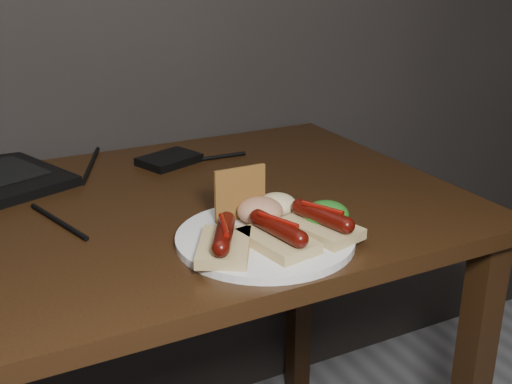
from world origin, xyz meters
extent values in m
cube|color=black|center=(0.00, 1.38, 0.73)|extent=(1.40, 0.70, 0.03)
cube|color=black|center=(0.65, 1.68, 0.36)|extent=(0.05, 0.05, 0.72)
cube|color=black|center=(0.27, 1.59, 0.76)|extent=(0.14, 0.12, 0.02)
cylinder|color=black|center=(0.01, 1.38, 0.75)|extent=(0.06, 0.18, 0.01)
cylinder|color=black|center=(0.13, 1.64, 0.75)|extent=(0.09, 0.21, 0.01)
cylinder|color=black|center=(0.37, 1.57, 0.75)|extent=(0.14, 0.01, 0.01)
cylinder|color=silver|center=(0.27, 1.17, 0.76)|extent=(0.27, 0.27, 0.01)
cube|color=#D5C07D|center=(0.20, 1.15, 0.77)|extent=(0.12, 0.13, 0.02)
cylinder|color=#510B05|center=(0.20, 1.15, 0.79)|extent=(0.07, 0.09, 0.02)
sphere|color=#510B05|center=(0.17, 1.10, 0.79)|extent=(0.03, 0.02, 0.02)
sphere|color=#510B05|center=(0.22, 1.19, 0.79)|extent=(0.03, 0.02, 0.02)
cylinder|color=#5F0904|center=(0.20, 1.15, 0.80)|extent=(0.03, 0.07, 0.01)
cube|color=#D5C07D|center=(0.27, 1.13, 0.77)|extent=(0.09, 0.13, 0.02)
cylinder|color=#510B05|center=(0.27, 1.13, 0.79)|extent=(0.04, 0.10, 0.02)
sphere|color=#510B05|center=(0.28, 1.08, 0.79)|extent=(0.03, 0.02, 0.02)
sphere|color=#510B05|center=(0.26, 1.17, 0.79)|extent=(0.03, 0.02, 0.02)
cylinder|color=#5F0904|center=(0.27, 1.13, 0.80)|extent=(0.03, 0.07, 0.01)
cube|color=#D5C07D|center=(0.35, 1.14, 0.77)|extent=(0.10, 0.13, 0.02)
cylinder|color=#510B05|center=(0.35, 1.14, 0.79)|extent=(0.05, 0.10, 0.02)
sphere|color=#510B05|center=(0.36, 1.09, 0.79)|extent=(0.03, 0.02, 0.02)
sphere|color=#510B05|center=(0.34, 1.18, 0.79)|extent=(0.03, 0.02, 0.02)
cylinder|color=#5F0904|center=(0.35, 1.14, 0.80)|extent=(0.04, 0.07, 0.01)
cube|color=olive|center=(0.27, 1.24, 0.80)|extent=(0.08, 0.01, 0.08)
ellipsoid|color=#105015|center=(0.37, 1.16, 0.78)|extent=(0.07, 0.07, 0.04)
ellipsoid|color=#9F1D0F|center=(0.29, 1.21, 0.78)|extent=(0.07, 0.07, 0.04)
ellipsoid|color=silver|center=(0.33, 1.23, 0.78)|extent=(0.06, 0.06, 0.04)
camera|label=1|loc=(-0.14, 0.40, 1.16)|focal=45.00mm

